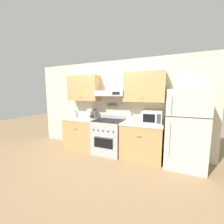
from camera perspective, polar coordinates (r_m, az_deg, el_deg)
name	(u,v)px	position (r m, az deg, el deg)	size (l,w,h in m)	color
ground_plane	(104,157)	(3.76, -3.43, -18.12)	(16.00, 16.00, 0.00)	#937551
wall_back	(113,100)	(3.94, 0.37, 4.85)	(5.20, 0.46, 2.55)	beige
counter_left	(82,133)	(4.29, -12.30, -8.53)	(0.99, 0.64, 0.90)	tan
counter_right	(141,141)	(3.62, 12.12, -11.61)	(1.03, 0.64, 0.90)	tan
stove_range	(108,136)	(3.84, -1.49, -10.10)	(0.77, 0.69, 1.02)	#ADAFB5
refrigerator	(185,129)	(3.43, 28.11, -6.26)	(0.81, 0.69, 1.73)	beige
tea_kettle	(76,115)	(4.40, -14.83, -1.04)	(0.20, 0.15, 0.22)	#B7B7BC
coffee_maker	(92,113)	(4.10, -8.30, -0.57)	(0.17, 0.25, 0.30)	#ADAFB5
microwave	(152,117)	(3.53, 16.38, -2.05)	(0.46, 0.40, 0.31)	white
utensil_crock	(132,119)	(3.61, 8.15, -2.80)	(0.13, 0.13, 0.30)	silver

